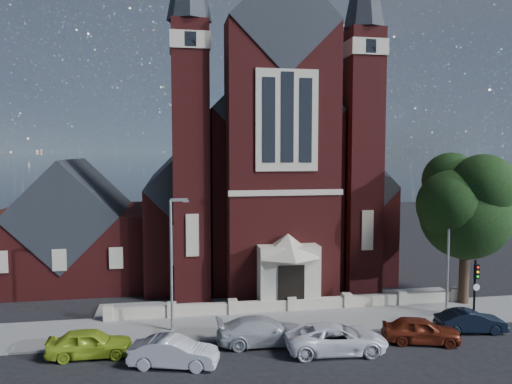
% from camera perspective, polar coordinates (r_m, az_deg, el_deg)
% --- Properties ---
extents(ground, '(120.00, 120.00, 0.00)m').
position_cam_1_polar(ground, '(42.90, 1.25, -10.03)').
color(ground, black).
rests_on(ground, ground).
extents(pavement_strip, '(60.00, 5.00, 0.12)m').
position_cam_1_polar(pavement_strip, '(33.10, 4.89, -14.51)').
color(pavement_strip, slate).
rests_on(pavement_strip, ground).
extents(forecourt_paving, '(26.00, 3.00, 0.14)m').
position_cam_1_polar(forecourt_paving, '(36.79, 3.26, -12.53)').
color(forecourt_paving, slate).
rests_on(forecourt_paving, ground).
extents(forecourt_wall, '(24.00, 0.40, 0.90)m').
position_cam_1_polar(forecourt_wall, '(34.94, 4.03, -13.47)').
color(forecourt_wall, '#AFA08B').
rests_on(forecourt_wall, ground).
extents(church, '(20.01, 34.90, 29.20)m').
position_cam_1_polar(church, '(49.40, -0.52, 1.52)').
color(church, '#4E1514').
rests_on(church, ground).
extents(parish_hall, '(12.00, 12.20, 10.24)m').
position_cam_1_polar(parish_hall, '(44.96, -20.04, -4.41)').
color(parish_hall, '#4E1514').
rests_on(parish_hall, ground).
extents(street_tree, '(6.40, 6.60, 10.70)m').
position_cam_1_polar(street_tree, '(37.82, 23.27, -1.65)').
color(street_tree, black).
rests_on(street_tree, ground).
extents(street_lamp_left, '(1.16, 0.22, 8.09)m').
position_cam_1_polar(street_lamp_left, '(30.37, -9.50, -7.30)').
color(street_lamp_left, gray).
rests_on(street_lamp_left, ground).
extents(street_lamp_right, '(1.16, 0.22, 8.09)m').
position_cam_1_polar(street_lamp_right, '(35.39, 21.25, -5.86)').
color(street_lamp_right, gray).
rests_on(street_lamp_right, ground).
extents(traffic_signal, '(0.28, 0.42, 4.00)m').
position_cam_1_polar(traffic_signal, '(34.99, 23.80, -9.43)').
color(traffic_signal, black).
rests_on(traffic_signal, ground).
extents(car_lime_van, '(4.40, 1.79, 1.50)m').
position_cam_1_polar(car_lime_van, '(28.91, -18.47, -16.05)').
color(car_lime_van, '#9AB824').
rests_on(car_lime_van, ground).
extents(car_silver_a, '(4.74, 2.67, 1.48)m').
position_cam_1_polar(car_silver_a, '(26.75, -9.38, -17.62)').
color(car_silver_a, '#B3B5BB').
rests_on(car_silver_a, ground).
extents(car_silver_b, '(5.31, 2.23, 1.53)m').
position_cam_1_polar(car_silver_b, '(29.17, 0.83, -15.58)').
color(car_silver_b, '#B1B5B9').
rests_on(car_silver_b, ground).
extents(car_white_suv, '(5.71, 2.93, 1.54)m').
position_cam_1_polar(car_white_suv, '(28.45, 9.15, -16.16)').
color(car_white_suv, white).
rests_on(car_white_suv, ground).
extents(car_dark_red, '(4.63, 2.90, 1.47)m').
position_cam_1_polar(car_dark_red, '(30.83, 18.32, -14.75)').
color(car_dark_red, '#622010').
rests_on(car_dark_red, ground).
extents(car_navy, '(4.23, 1.91, 1.35)m').
position_cam_1_polar(car_navy, '(33.53, 23.32, -13.41)').
color(car_navy, black).
rests_on(car_navy, ground).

